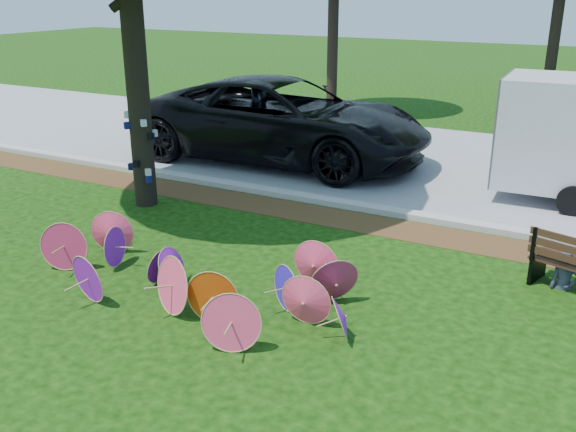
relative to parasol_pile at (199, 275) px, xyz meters
The scene contains 7 objects.
ground 0.68m from the parasol_pile, 74.60° to the right, with size 90.00×90.00×0.00m, color black.
mulch_strip 3.97m from the parasol_pile, 87.80° to the left, with size 90.00×1.00×0.01m, color #472D16.
curb 4.66m from the parasol_pile, 88.13° to the left, with size 90.00×0.30×0.12m, color #B7B5AD.
street 8.81m from the parasol_pile, 89.01° to the left, with size 90.00×8.00×0.01m, color gray.
parasol_pile is the anchor object (origin of this frame).
black_van 7.73m from the parasol_pile, 109.75° to the left, with size 3.41×7.39×2.05m, color black.
person_left 5.34m from the parasol_pile, 31.32° to the left, with size 0.42×0.28×1.15m, color #393C4D.
Camera 1 is at (4.83, -6.12, 4.25)m, focal length 40.00 mm.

